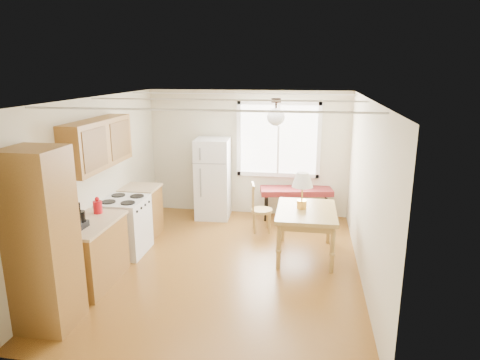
% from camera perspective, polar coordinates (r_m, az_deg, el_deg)
% --- Properties ---
extents(room_shell, '(4.60, 5.60, 2.62)m').
position_cam_1_polar(room_shell, '(6.22, -2.12, -0.80)').
color(room_shell, '#5D3713').
rests_on(room_shell, ground).
extents(kitchen_run, '(0.65, 3.40, 2.20)m').
position_cam_1_polar(kitchen_run, '(6.34, -18.71, -5.19)').
color(kitchen_run, brown).
rests_on(kitchen_run, ground).
extents(window_unit, '(1.64, 0.05, 1.51)m').
position_cam_1_polar(window_unit, '(8.48, 5.14, 5.41)').
color(window_unit, white).
rests_on(window_unit, room_shell).
extents(pendant_light, '(0.26, 0.26, 0.40)m').
position_cam_1_polar(pendant_light, '(6.33, 4.80, 8.53)').
color(pendant_light, black).
rests_on(pendant_light, room_shell).
extents(refrigerator, '(0.69, 0.70, 1.59)m').
position_cam_1_polar(refrigerator, '(8.47, -3.63, 0.20)').
color(refrigerator, silver).
rests_on(refrigerator, ground).
extents(bench, '(1.45, 0.74, 0.64)m').
position_cam_1_polar(bench, '(8.43, 7.49, -1.54)').
color(bench, '#5D1618').
rests_on(bench, ground).
extents(dining_table, '(0.93, 1.23, 0.77)m').
position_cam_1_polar(dining_table, '(6.81, 8.82, -4.76)').
color(dining_table, olive).
rests_on(dining_table, ground).
extents(chair, '(0.42, 0.41, 0.89)m').
position_cam_1_polar(chair, '(7.77, 2.30, -3.34)').
color(chair, olive).
rests_on(chair, ground).
extents(table_lamp, '(0.33, 0.33, 0.58)m').
position_cam_1_polar(table_lamp, '(6.71, 8.34, -0.36)').
color(table_lamp, gold).
rests_on(table_lamp, dining_table).
extents(coffee_maker, '(0.20, 0.26, 0.38)m').
position_cam_1_polar(coffee_maker, '(5.90, -20.94, -4.82)').
color(coffee_maker, black).
rests_on(coffee_maker, kitchen_run).
extents(kettle, '(0.13, 0.13, 0.24)m').
position_cam_1_polar(kettle, '(6.43, -18.45, -3.37)').
color(kettle, red).
rests_on(kettle, kitchen_run).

